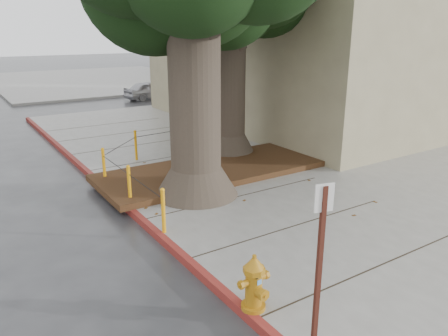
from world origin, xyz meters
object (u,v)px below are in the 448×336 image
at_px(car_silver, 150,90).
at_px(car_red, 234,83).
at_px(signpost, 319,268).
at_px(fire_hydrant, 254,283).

xyz_separation_m(car_silver, car_red, (5.70, -0.63, 0.10)).
height_order(signpost, car_red, signpost).
height_order(fire_hydrant, car_red, car_red).
distance_m(fire_hydrant, car_red, 23.49).
relative_size(signpost, car_silver, 0.74).
bearing_deg(car_red, car_silver, 89.64).
xyz_separation_m(signpost, car_silver, (7.38, 21.43, -0.92)).
relative_size(fire_hydrant, car_red, 0.22).
relative_size(fire_hydrant, car_silver, 0.27).
bearing_deg(car_silver, fire_hydrant, 152.80).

